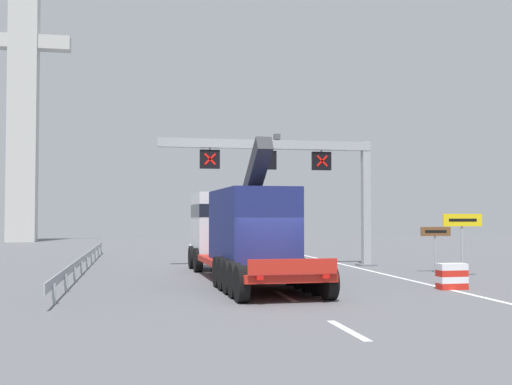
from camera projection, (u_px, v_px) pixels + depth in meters
The scene contains 10 objects.
ground at pixel (280, 297), 20.10m from camera, with size 112.00×112.00×0.00m, color #5B5B60.
lane_markings at pixel (222, 262), 35.24m from camera, with size 0.20×45.36×0.01m.
edge_line_right at pixel (346, 265), 33.02m from camera, with size 0.20×63.00×0.01m, color silver.
overhead_lane_gantry at pixel (295, 165), 32.39m from camera, with size 11.13×0.90×6.69m.
heavy_haul_truck_red at pixel (239, 230), 26.34m from camera, with size 3.45×14.14×5.30m.
exit_sign_yellow at pixel (462, 228), 26.74m from camera, with size 1.75×0.15×2.64m.
tourist_info_sign_brown at pixel (435, 238), 28.88m from camera, with size 1.43×0.15×2.06m.
crash_barrier_striped at pixel (452, 276), 22.23m from camera, with size 1.02×0.54×0.90m.
guardrail_left at pixel (86, 258), 30.49m from camera, with size 0.13×27.65×0.76m.
bridge_pylon_distant at pixel (23, 77), 63.85m from camera, with size 9.00×2.00×32.17m.
Camera 1 is at (-4.44, -19.73, 2.55)m, focal length 44.90 mm.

